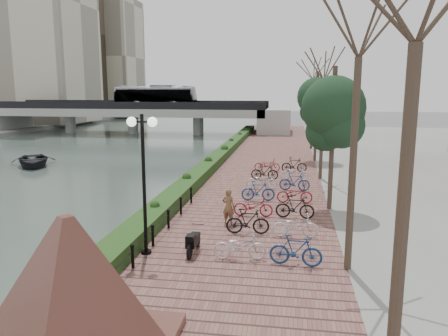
% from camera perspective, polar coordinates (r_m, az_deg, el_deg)
% --- Properties ---
extents(ground, '(220.00, 220.00, 0.00)m').
position_cam_1_polar(ground, '(14.15, -18.70, -15.37)').
color(ground, '#59595B').
rests_on(ground, ground).
extents(river_water, '(30.00, 130.00, 0.02)m').
position_cam_1_polar(river_water, '(42.38, -21.24, 1.48)').
color(river_water, '#41524D').
rests_on(river_water, ground).
extents(promenade, '(8.00, 75.00, 0.50)m').
position_cam_1_polar(promenade, '(29.38, 4.43, -1.01)').
color(promenade, brown).
rests_on(promenade, ground).
extents(hedge, '(1.10, 56.00, 0.60)m').
position_cam_1_polar(hedge, '(32.14, -1.26, 0.99)').
color(hedge, '#143814').
rests_on(hedge, promenade).
extents(chain_fence, '(0.10, 14.10, 0.70)m').
position_cam_1_polar(chain_fence, '(14.97, -10.48, -9.99)').
color(chain_fence, black).
rests_on(chain_fence, promenade).
extents(granite_monument, '(4.83, 4.83, 3.09)m').
position_cam_1_polar(granite_monument, '(9.49, -19.41, -14.80)').
color(granite_monument, '#4D2421').
rests_on(granite_monument, promenade).
extents(lamppost, '(1.02, 0.32, 4.71)m').
position_cam_1_polar(lamppost, '(14.46, -10.53, 1.80)').
color(lamppost, black).
rests_on(lamppost, promenade).
extents(motorcycle, '(0.46, 1.40, 0.87)m').
position_cam_1_polar(motorcycle, '(15.02, -3.99, -9.43)').
color(motorcycle, black).
rests_on(motorcycle, promenade).
extents(pedestrian, '(0.63, 0.50, 1.51)m').
position_cam_1_polar(pedestrian, '(17.89, 0.60, -5.08)').
color(pedestrian, brown).
rests_on(pedestrian, promenade).
extents(bicycle_parking, '(2.40, 17.32, 1.00)m').
position_cam_1_polar(bicycle_parking, '(21.72, 6.81, -3.15)').
color(bicycle_parking, silver).
rests_on(bicycle_parking, promenade).
extents(street_trees, '(3.20, 37.12, 6.80)m').
position_cam_1_polar(street_trees, '(24.09, 13.19, 4.52)').
color(street_trees, '#3B2B22').
rests_on(street_trees, promenade).
extents(bridge, '(36.00, 10.77, 6.50)m').
position_cam_1_polar(bridge, '(59.90, -11.28, 7.59)').
color(bridge, '#9D9D98').
rests_on(bridge, ground).
extents(boat, '(5.30, 5.75, 0.97)m').
position_cam_1_polar(boat, '(37.24, -23.69, 0.95)').
color(boat, black).
rests_on(boat, river_water).
extents(far_buildings, '(35.00, 38.00, 38.00)m').
position_cam_1_polar(far_buildings, '(91.33, -23.77, 15.82)').
color(far_buildings, beige).
rests_on(far_buildings, far_bank).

